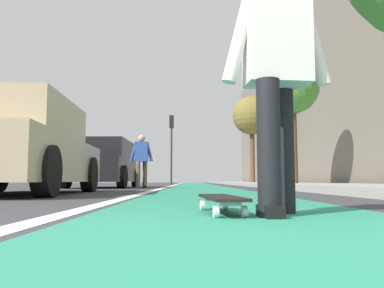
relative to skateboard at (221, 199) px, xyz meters
name	(u,v)px	position (x,y,z in m)	size (l,w,h in m)	color
ground_plane	(201,189)	(8.46, -0.11, -0.09)	(80.00, 80.00, 0.00)	#38383D
bike_lane_paint	(195,184)	(22.46, -0.11, -0.09)	(56.00, 1.93, 0.00)	#288466
lane_stripe_white	(175,185)	(18.46, 1.00, -0.09)	(52.00, 0.16, 0.01)	silver
sidewalk_curb	(268,184)	(16.46, -3.57, -0.03)	(52.00, 3.20, 0.14)	#9E9B93
building_facade	(295,102)	(20.46, -6.09, 4.83)	(40.00, 1.20, 9.85)	#6F665B
skateboard	(221,199)	(0.00, 0.00, 0.00)	(0.86, 0.28, 0.11)	white
skater_person	(276,67)	(-0.15, -0.35, 0.84)	(0.48, 0.72, 1.64)	black
parked_car_near	(17,149)	(3.68, 2.99, 0.63)	(4.29, 2.13, 1.50)	tan
parked_car_mid	(104,165)	(9.81, 2.92, 0.62)	(4.14, 1.89, 1.49)	black
traffic_light	(172,137)	(22.43, 1.40, 2.95)	(0.33, 0.28, 4.42)	#2D2D2D
street_tree_mid	(292,89)	(10.17, -3.17, 3.17)	(1.81, 1.81, 4.23)	brown
street_tree_far	(252,116)	(18.54, -3.17, 3.64)	(2.11, 2.11, 4.83)	brown
pedestrian_distant	(142,158)	(8.62, 1.60, 0.79)	(0.43, 0.67, 1.54)	brown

